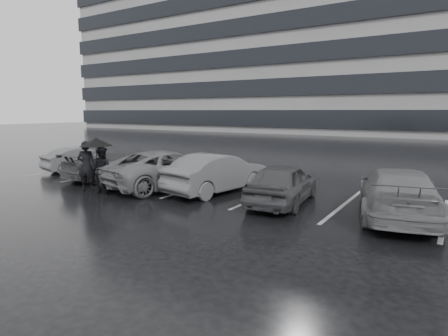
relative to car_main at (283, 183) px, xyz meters
name	(u,v)px	position (x,y,z in m)	size (l,w,h in m)	color
ground	(213,207)	(-1.65, -1.60, -0.67)	(160.00, 160.00, 0.00)	black
office_building	(265,41)	(-23.65, 46.40, 13.67)	(61.00, 26.00, 29.00)	gray
car_main	(283,183)	(0.00, 0.00, 0.00)	(1.59, 3.95, 1.35)	black
car_west_a	(217,173)	(-2.76, 0.35, 0.05)	(1.53, 4.38, 1.44)	#313133
car_west_b	(168,169)	(-4.97, 0.12, 0.05)	(2.41, 5.23, 1.45)	#474749
car_west_c	(111,164)	(-8.36, 0.22, -0.05)	(1.76, 4.32, 1.25)	black
car_west_d	(81,159)	(-11.30, 0.88, -0.07)	(1.28, 3.66, 1.21)	#313133
car_east	(398,193)	(3.38, 0.27, 0.03)	(1.98, 4.87, 1.41)	#474749
pedestrian_left	(87,166)	(-7.04, -2.09, 0.27)	(0.69, 0.45, 1.89)	black
pedestrian_right	(103,170)	(-6.31, -1.96, 0.18)	(0.83, 0.65, 1.70)	black
umbrella	(96,142)	(-6.71, -1.87, 1.18)	(1.20, 1.20, 2.03)	black
stall_stripes	(232,190)	(-2.45, 0.90, -0.67)	(19.72, 5.00, 0.00)	#979799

